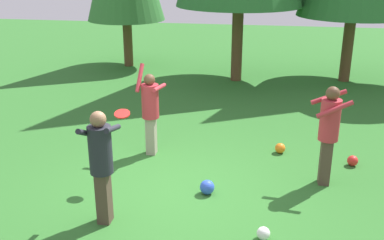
% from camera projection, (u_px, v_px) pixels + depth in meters
% --- Properties ---
extents(ground_plane, '(40.00, 40.00, 0.00)m').
position_uv_depth(ground_plane, '(174.00, 191.00, 7.78)').
color(ground_plane, '#2D6B28').
extents(person_thrower, '(0.53, 0.59, 1.84)m').
position_uv_depth(person_thrower, '(150.00, 107.00, 8.91)').
color(person_thrower, gray).
rests_on(person_thrower, ground_plane).
extents(person_catcher, '(0.52, 0.63, 1.77)m').
position_uv_depth(person_catcher, '(101.00, 158.00, 6.53)').
color(person_catcher, '#4C382D').
rests_on(person_catcher, ground_plane).
extents(person_bystander, '(0.67, 0.57, 1.78)m').
position_uv_depth(person_bystander, '(329.00, 127.00, 7.68)').
color(person_bystander, '#4C382D').
rests_on(person_bystander, ground_plane).
extents(frisbee, '(0.30, 0.30, 0.10)m').
position_uv_depth(frisbee, '(122.00, 114.00, 7.66)').
color(frisbee, red).
extents(ball_orange, '(0.21, 0.21, 0.21)m').
position_uv_depth(ball_orange, '(280.00, 148.00, 9.23)').
color(ball_orange, orange).
rests_on(ball_orange, ground_plane).
extents(ball_blue, '(0.25, 0.25, 0.25)m').
position_uv_depth(ball_blue, '(207.00, 187.00, 7.64)').
color(ball_blue, blue).
rests_on(ball_blue, ground_plane).
extents(ball_red, '(0.21, 0.21, 0.21)m').
position_uv_depth(ball_red, '(353.00, 161.00, 8.68)').
color(ball_red, red).
rests_on(ball_red, ground_plane).
extents(ball_white, '(0.19, 0.19, 0.19)m').
position_uv_depth(ball_white, '(263.00, 233.00, 6.42)').
color(ball_white, white).
rests_on(ball_white, ground_plane).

